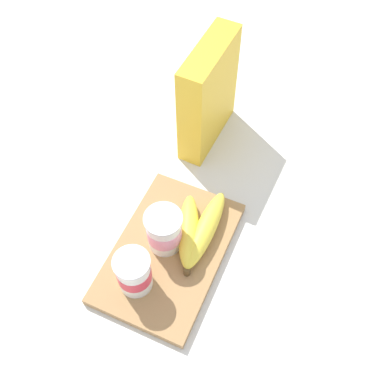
{
  "coord_description": "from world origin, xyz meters",
  "views": [
    {
      "loc": [
        -0.35,
        -0.2,
        0.82
      ],
      "look_at": [
        0.11,
        0.0,
        0.07
      ],
      "focal_mm": 42.91,
      "sensor_mm": 36.0,
      "label": 1
    }
  ],
  "objects": [
    {
      "name": "ground_plane",
      "position": [
        0.0,
        0.0,
        0.0
      ],
      "size": [
        2.4,
        2.4,
        0.0
      ],
      "primitive_type": "plane",
      "color": "silver"
    },
    {
      "name": "cereal_box",
      "position": [
        0.32,
        0.05,
        0.12
      ],
      "size": [
        0.19,
        0.06,
        0.25
      ],
      "primitive_type": "cube",
      "rotation": [
        0.0,
        0.0,
        -0.04
      ],
      "color": "yellow",
      "rests_on": "ground_plane"
    },
    {
      "name": "yogurt_cup_back",
      "position": [
        0.01,
        0.01,
        0.07
      ],
      "size": [
        0.07,
        0.07,
        0.09
      ],
      "color": "white",
      "rests_on": "cutting_board"
    },
    {
      "name": "yogurt_cup_front",
      "position": [
        -0.09,
        0.03,
        0.07
      ],
      "size": [
        0.07,
        0.07,
        0.09
      ],
      "color": "white",
      "rests_on": "cutting_board"
    },
    {
      "name": "cutting_board",
      "position": [
        0.0,
        0.0,
        0.01
      ],
      "size": [
        0.31,
        0.2,
        0.02
      ],
      "primitive_type": "cube",
      "color": "#A37A4C",
      "rests_on": "ground_plane"
    },
    {
      "name": "banana_bunch",
      "position": [
        0.05,
        -0.04,
        0.04
      ],
      "size": [
        0.19,
        0.1,
        0.04
      ],
      "color": "yellow",
      "rests_on": "cutting_board"
    }
  ]
}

